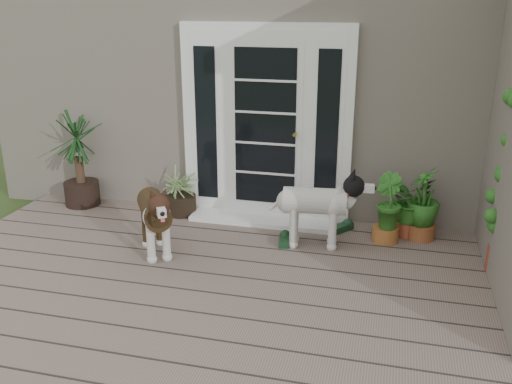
# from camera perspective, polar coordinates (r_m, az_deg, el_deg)

# --- Properties ---
(deck) EXTENTS (6.20, 4.60, 0.12)m
(deck) POSITION_cam_1_polar(r_m,az_deg,el_deg) (4.56, -3.00, -13.25)
(deck) COLOR #6B5B4C
(deck) RESTS_ON ground
(house_main) EXTENTS (7.40, 4.00, 3.10)m
(house_main) POSITION_cam_1_polar(r_m,az_deg,el_deg) (8.06, 5.87, 12.36)
(house_main) COLOR #665E54
(house_main) RESTS_ON ground
(door_unit) EXTENTS (1.90, 0.14, 2.15)m
(door_unit) POSITION_cam_1_polar(r_m,az_deg,el_deg) (6.16, 1.03, 6.97)
(door_unit) COLOR white
(door_unit) RESTS_ON deck
(door_step) EXTENTS (1.60, 0.40, 0.05)m
(door_step) POSITION_cam_1_polar(r_m,az_deg,el_deg) (6.29, 0.56, -2.80)
(door_step) COLOR white
(door_step) RESTS_ON deck
(brindle_dog) EXTENTS (0.73, 0.88, 0.68)m
(brindle_dog) POSITION_cam_1_polar(r_m,az_deg,el_deg) (5.49, -10.31, -2.96)
(brindle_dog) COLOR #402D17
(brindle_dog) RESTS_ON deck
(white_dog) EXTENTS (0.88, 0.45, 0.70)m
(white_dog) POSITION_cam_1_polar(r_m,az_deg,el_deg) (5.60, 5.98, -2.17)
(white_dog) COLOR white
(white_dog) RESTS_ON deck
(spider_plant) EXTENTS (0.69, 0.69, 0.61)m
(spider_plant) POSITION_cam_1_polar(r_m,az_deg,el_deg) (6.47, -7.72, 0.31)
(spider_plant) COLOR #78945B
(spider_plant) RESTS_ON deck
(yucca) EXTENTS (0.83, 0.83, 1.14)m
(yucca) POSITION_cam_1_polar(r_m,az_deg,el_deg) (6.96, -17.71, 3.19)
(yucca) COLOR black
(yucca) RESTS_ON deck
(herb_a) EXTENTS (0.63, 0.63, 0.57)m
(herb_a) POSITION_cam_1_polar(r_m,az_deg,el_deg) (6.04, 15.35, -1.83)
(herb_a) COLOR #265217
(herb_a) RESTS_ON deck
(herb_b) EXTENTS (0.48, 0.48, 0.52)m
(herb_b) POSITION_cam_1_polar(r_m,az_deg,el_deg) (5.86, 13.18, -2.60)
(herb_b) COLOR #235718
(herb_b) RESTS_ON deck
(herb_c) EXTENTS (0.43, 0.43, 0.62)m
(herb_c) POSITION_cam_1_polar(r_m,az_deg,el_deg) (6.01, 16.67, -1.78)
(herb_c) COLOR #285A19
(herb_c) RESTS_ON deck
(clog_left) EXTENTS (0.18, 0.32, 0.09)m
(clog_left) POSITION_cam_1_polar(r_m,az_deg,el_deg) (5.74, 2.94, -4.87)
(clog_left) COLOR #14321B
(clog_left) RESTS_ON deck
(clog_right) EXTENTS (0.30, 0.33, 0.09)m
(clog_right) POSITION_cam_1_polar(r_m,az_deg,el_deg) (6.11, 8.80, -3.53)
(clog_right) COLOR #15351E
(clog_right) RESTS_ON deck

